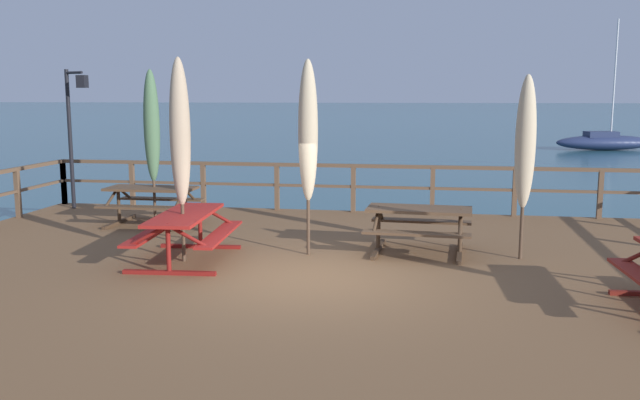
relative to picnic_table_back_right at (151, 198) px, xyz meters
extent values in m
plane|color=#2D5B6B|center=(3.90, -3.44, -1.20)|extent=(600.00, 600.00, 0.00)
cube|color=brown|center=(3.90, -3.44, -0.88)|extent=(14.42, 11.43, 0.65)
cube|color=brown|center=(3.90, 2.12, 0.50)|extent=(14.12, 0.09, 0.08)
cube|color=brown|center=(3.90, 2.12, 0.02)|extent=(14.12, 0.07, 0.06)
cube|color=brown|center=(-3.16, 2.12, -0.03)|extent=(0.10, 0.10, 1.05)
cube|color=brown|center=(-1.39, 2.12, -0.03)|extent=(0.10, 0.10, 1.05)
cube|color=brown|center=(0.37, 2.12, -0.03)|extent=(0.10, 0.10, 1.05)
cube|color=brown|center=(2.14, 2.12, -0.03)|extent=(0.10, 0.10, 1.05)
cube|color=brown|center=(3.90, 2.12, -0.03)|extent=(0.10, 0.10, 1.05)
cube|color=brown|center=(5.67, 2.12, -0.03)|extent=(0.10, 0.10, 1.05)
cube|color=brown|center=(7.43, 2.12, -0.03)|extent=(0.10, 0.10, 1.05)
cube|color=brown|center=(9.20, 2.12, -0.03)|extent=(0.10, 0.10, 1.05)
cube|color=brown|center=(-3.16, 0.26, -0.03)|extent=(0.10, 0.10, 1.05)
cube|color=brown|center=(-3.16, 2.12, -0.03)|extent=(0.10, 0.10, 1.05)
cube|color=brown|center=(0.00, 0.00, 0.19)|extent=(1.80, 0.76, 0.05)
cube|color=brown|center=(0.00, -0.56, -0.11)|extent=(1.80, 0.28, 0.04)
cube|color=brown|center=(0.00, 0.56, -0.11)|extent=(1.80, 0.28, 0.04)
cube|color=#432F1F|center=(-0.72, 0.00, -0.52)|extent=(0.08, 1.40, 0.06)
cylinder|color=#432F1F|center=(-0.72, 0.00, -0.18)|extent=(0.07, 0.07, 0.74)
cylinder|color=#432F1F|center=(-0.72, -0.28, 0.04)|extent=(0.06, 0.63, 0.37)
cylinder|color=#432F1F|center=(-0.72, 0.28, 0.04)|extent=(0.06, 0.63, 0.37)
cube|color=#432F1F|center=(0.72, 0.00, -0.52)|extent=(0.08, 1.40, 0.06)
cylinder|color=#432F1F|center=(0.72, 0.00, -0.18)|extent=(0.07, 0.07, 0.74)
cylinder|color=#432F1F|center=(0.72, -0.28, 0.04)|extent=(0.06, 0.63, 0.37)
cylinder|color=#432F1F|center=(0.72, 0.28, 0.04)|extent=(0.06, 0.63, 0.37)
cube|color=brown|center=(5.43, -1.68, 0.19)|extent=(1.76, 0.86, 0.05)
cube|color=brown|center=(5.39, -2.24, -0.11)|extent=(1.73, 0.38, 0.04)
cube|color=brown|center=(5.46, -1.12, -0.11)|extent=(1.73, 0.38, 0.04)
cube|color=#432F1F|center=(4.75, -1.64, -0.52)|extent=(0.16, 1.40, 0.06)
cylinder|color=#432F1F|center=(4.75, -1.64, -0.18)|extent=(0.07, 0.07, 0.74)
cylinder|color=#432F1F|center=(4.73, -1.92, 0.04)|extent=(0.09, 0.63, 0.37)
cylinder|color=#432F1F|center=(4.77, -1.36, 0.04)|extent=(0.09, 0.63, 0.37)
cube|color=#432F1F|center=(6.10, -1.72, -0.52)|extent=(0.16, 1.40, 0.06)
cylinder|color=#432F1F|center=(6.10, -1.72, -0.18)|extent=(0.07, 0.07, 0.74)
cylinder|color=#432F1F|center=(6.09, -2.00, 0.04)|extent=(0.09, 0.63, 0.37)
cylinder|color=#432F1F|center=(6.12, -1.44, 0.04)|extent=(0.09, 0.63, 0.37)
cube|color=maroon|center=(1.76, -2.79, 0.19)|extent=(0.91, 2.15, 0.05)
cube|color=maroon|center=(2.32, -2.75, -0.11)|extent=(0.43, 2.12, 0.04)
cube|color=maroon|center=(1.21, -2.83, -0.11)|extent=(0.43, 2.12, 0.04)
cube|color=maroon|center=(1.83, -3.66, -0.52)|extent=(1.40, 0.18, 0.06)
cylinder|color=maroon|center=(1.83, -3.66, -0.18)|extent=(0.07, 0.07, 0.74)
cylinder|color=maroon|center=(2.10, -3.64, 0.04)|extent=(0.63, 0.10, 0.37)
cylinder|color=maroon|center=(1.55, -3.68, 0.04)|extent=(0.63, 0.10, 0.37)
cube|color=maroon|center=(1.70, -1.92, -0.52)|extent=(1.40, 0.18, 0.06)
cylinder|color=maroon|center=(1.70, -1.92, -0.18)|extent=(0.07, 0.07, 0.74)
cylinder|color=maroon|center=(1.98, -1.90, 0.04)|extent=(0.63, 0.10, 0.37)
cylinder|color=maroon|center=(1.42, -1.94, 0.04)|extent=(0.63, 0.10, 0.37)
cylinder|color=#4C3828|center=(0.04, 0.06, 0.93)|extent=(0.06, 0.06, 2.96)
ellipsoid|color=#4C704C|center=(0.04, 0.06, 1.45)|extent=(0.32, 0.32, 2.25)
cylinder|color=#2D432D|center=(0.04, 0.06, 1.28)|extent=(0.21, 0.21, 0.05)
cone|color=#4C3828|center=(0.04, 0.06, 2.48)|extent=(0.10, 0.10, 0.14)
cylinder|color=#4C3828|center=(7.06, -1.83, 0.84)|extent=(0.06, 0.06, 2.78)
ellipsoid|color=#CCB793|center=(7.06, -1.83, 1.33)|extent=(0.32, 0.32, 2.12)
cylinder|color=#7A6E58|center=(7.06, -1.83, 1.17)|extent=(0.21, 0.21, 0.05)
cone|color=#4C3828|center=(7.06, -1.83, 2.30)|extent=(0.10, 0.10, 0.14)
cylinder|color=#4C3828|center=(1.75, -2.84, 0.96)|extent=(0.06, 0.06, 3.03)
ellipsoid|color=tan|center=(1.75, -2.84, 1.49)|extent=(0.32, 0.32, 2.30)
cylinder|color=#71614F|center=(1.75, -2.84, 1.32)|extent=(0.21, 0.21, 0.05)
cone|color=#4C3828|center=(1.75, -2.84, 2.54)|extent=(0.10, 0.10, 0.14)
cylinder|color=#4C3828|center=(3.63, -2.09, 0.96)|extent=(0.06, 0.06, 3.02)
ellipsoid|color=#CCB793|center=(3.63, -2.09, 1.49)|extent=(0.32, 0.32, 2.29)
cylinder|color=#7A6E58|center=(3.63, -2.09, 1.32)|extent=(0.21, 0.21, 0.05)
cone|color=#4C3828|center=(3.63, -2.09, 2.54)|extent=(0.10, 0.10, 0.14)
cylinder|color=black|center=(-2.61, 1.57, 1.05)|extent=(0.09, 0.09, 3.20)
cylinder|color=black|center=(-2.36, 1.45, 2.57)|extent=(0.52, 0.28, 0.06)
cube|color=black|center=(-2.11, 1.34, 2.37)|extent=(0.20, 0.20, 0.28)
sphere|color=#F4E08C|center=(-2.11, 1.34, 2.37)|extent=(0.14, 0.14, 0.14)
ellipsoid|color=navy|center=(16.12, 29.87, -0.75)|extent=(6.21, 2.76, 0.90)
cube|color=#202949|center=(15.83, 29.82, -0.26)|extent=(1.97, 1.41, 0.36)
cylinder|color=silver|center=(16.42, 29.93, 3.02)|extent=(0.10, 0.10, 7.00)
camera|label=1|loc=(5.54, -12.74, 2.05)|focal=37.55mm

